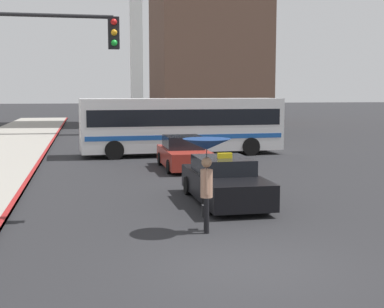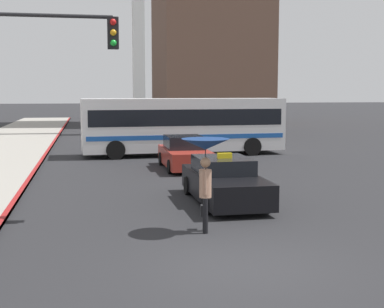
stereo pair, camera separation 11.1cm
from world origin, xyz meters
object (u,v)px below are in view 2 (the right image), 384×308
Objects in this scene: sedan_red at (185,154)px; traffic_light at (39,72)px; taxi at (224,182)px; pedestrian_with_umbrella at (205,155)px; city_bus at (183,124)px.

sedan_red is 0.78× the size of traffic_light.
taxi is 3.78m from pedestrian_with_umbrella.
city_bus reaches higher than pedestrian_with_umbrella.
pedestrian_with_umbrella is at bearing 68.32° from taxi.
taxi is at bearing 16.90° from traffic_light.
city_bus is 15.53m from traffic_light.
taxi is 7.33m from sedan_red.
city_bus is (0.86, 5.15, 1.02)m from sedan_red.
city_bus reaches higher than taxi.
sedan_red is (0.10, 7.33, 0.02)m from taxi.
taxi is 1.07× the size of sedan_red.
city_bus is 1.94× the size of traffic_light.
traffic_light reaches higher than taxi.
pedestrian_with_umbrella is 0.41× the size of traffic_light.
traffic_light is at bearing 75.86° from pedestrian_with_umbrella.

